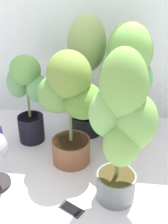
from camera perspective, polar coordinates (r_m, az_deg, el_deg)
ground_plane at (r=1.87m, az=-3.18°, el=-13.04°), size 8.00×8.00×0.00m
potted_plant_front_right at (r=1.42m, az=7.86°, el=-2.38°), size 0.40×0.36×0.91m
potted_plant_center at (r=1.74m, az=-2.90°, el=2.31°), size 0.46×0.40×0.80m
potted_plant_back_center at (r=2.07m, az=0.06°, el=9.16°), size 0.40×0.35×0.93m
potted_plant_back_left at (r=2.04m, az=-11.60°, el=3.80°), size 0.35×0.29×0.69m
potted_plant_back_right at (r=1.89m, az=8.87°, el=7.22°), size 0.43×0.43×0.92m
cell_phone at (r=1.67m, az=-2.66°, el=-19.41°), size 0.16×0.13×0.01m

